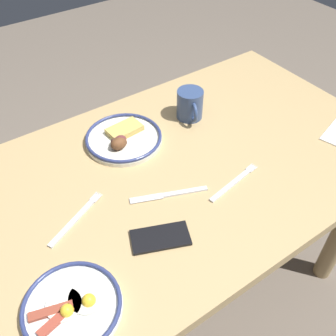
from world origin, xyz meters
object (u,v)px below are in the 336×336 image
object	(u,v)px
coffee_mug	(190,104)
fork_far	(234,182)
cell_phone	(160,238)
butter_knife	(169,194)
plate_center_pancakes	(72,307)
plate_near_main	(123,138)
fork_near	(76,218)

from	to	relation	value
coffee_mug	fork_far	size ratio (longest dim) A/B	0.60
coffee_mug	fork_far	bearing A→B (deg)	75.20
coffee_mug	cell_phone	world-z (taller)	coffee_mug
cell_phone	butter_knife	bearing A→B (deg)	-110.79
butter_knife	plate_center_pancakes	bearing A→B (deg)	23.02
plate_center_pancakes	fork_far	xyz separation A→B (m)	(-0.53, -0.08, -0.01)
plate_near_main	butter_knife	size ratio (longest dim) A/B	1.17
plate_near_main	plate_center_pancakes	size ratio (longest dim) A/B	1.13
fork_far	plate_center_pancakes	bearing A→B (deg)	8.90
plate_near_main	butter_knife	world-z (taller)	plate_near_main
cell_phone	fork_far	bearing A→B (deg)	-149.58
plate_center_pancakes	butter_knife	distance (m)	0.38
plate_center_pancakes	fork_near	bearing A→B (deg)	-116.82
fork_near	fork_far	bearing A→B (deg)	162.00
coffee_mug	cell_phone	bearing A→B (deg)	44.77
plate_near_main	fork_far	size ratio (longest dim) A/B	1.23
butter_knife	coffee_mug	bearing A→B (deg)	-135.97
butter_knife	plate_near_main	bearing A→B (deg)	-92.48
plate_center_pancakes	cell_phone	size ratio (longest dim) A/B	1.49
fork_far	cell_phone	bearing A→B (deg)	7.84
plate_near_main	coffee_mug	xyz separation A→B (m)	(-0.25, 0.01, 0.04)
plate_near_main	plate_center_pancakes	bearing A→B (deg)	48.76
fork_far	butter_knife	bearing A→B (deg)	-20.79
coffee_mug	cell_phone	xyz separation A→B (m)	(0.36, 0.36, -0.05)
plate_center_pancakes	coffee_mug	bearing A→B (deg)	-146.77
fork_far	butter_knife	size ratio (longest dim) A/B	0.95
cell_phone	fork_near	bearing A→B (deg)	-28.01
butter_knife	fork_far	bearing A→B (deg)	159.21
plate_center_pancakes	fork_far	bearing A→B (deg)	-171.10
cell_phone	butter_knife	size ratio (longest dim) A/B	0.70
coffee_mug	cell_phone	distance (m)	0.51
plate_near_main	fork_near	bearing A→B (deg)	37.79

